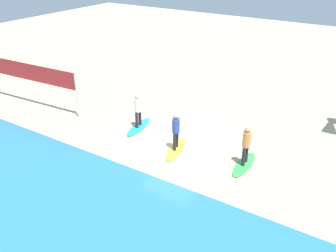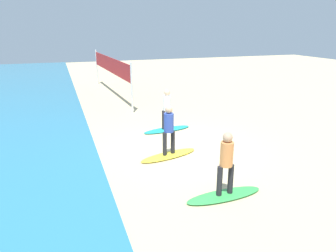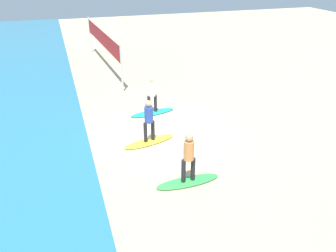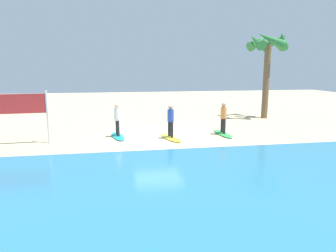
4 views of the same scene
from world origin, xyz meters
name	(u,v)px [view 4 (image 4 of 4)]	position (x,y,z in m)	size (l,w,h in m)	color
ground_plane	(158,136)	(0.00, 0.00, 0.00)	(60.00, 60.00, 0.00)	#CCB789
surfboard_green	(223,134)	(-3.46, 0.33, 0.04)	(2.10, 0.56, 0.09)	green
surfer_green	(223,115)	(-3.46, 0.33, 1.04)	(0.32, 0.46, 1.64)	#232328
surfboard_yellow	(171,138)	(-0.53, 0.79, 0.04)	(2.10, 0.56, 0.09)	yellow
surfer_yellow	(171,118)	(-0.53, 0.79, 1.04)	(0.32, 0.45, 1.64)	#232328
surfboard_teal	(118,136)	(2.08, -0.05, 0.04)	(2.10, 0.56, 0.09)	teal
surfer_teal	(117,117)	(2.08, -0.05, 1.04)	(0.32, 0.46, 1.64)	#232328
palm_tree	(268,48)	(-8.28, -4.44, 4.82)	(2.88, 3.03, 6.02)	brown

